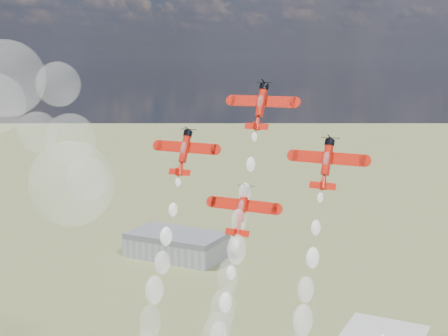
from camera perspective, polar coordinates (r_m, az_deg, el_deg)
name	(u,v)px	position (r m, az deg, el deg)	size (l,w,h in m)	color
hangar	(177,245)	(334.78, -4.36, -7.01)	(50.00, 28.00, 13.00)	gray
plane_lead	(261,105)	(123.05, 3.39, 5.76)	(13.70, 6.56, 9.22)	red
plane_left	(184,151)	(127.13, -3.66, 1.54)	(13.70, 6.56, 9.22)	red
plane_right	(327,162)	(115.01, 9.36, 0.52)	(13.70, 6.56, 9.22)	red
plane_slot	(242,210)	(118.39, 1.64, -3.83)	(13.70, 6.56, 9.22)	red
smoke_trail_lead	(225,295)	(117.22, 0.11, -11.56)	(5.10, 18.72, 37.77)	white
drifted_smoke_cloud	(20,119)	(165.02, -18.14, 4.28)	(64.78, 35.75, 56.65)	white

